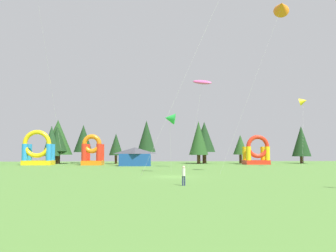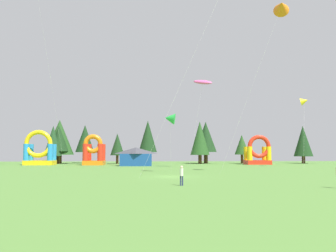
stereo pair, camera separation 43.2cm
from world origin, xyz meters
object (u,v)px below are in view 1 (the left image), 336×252
object	(u,v)px
person_midfield	(184,174)
inflatable_orange_dome	(38,152)
kite_green_delta	(170,118)
inflatable_yellow_castle	(257,154)
kite_pink_parafoil	(202,82)
kite_yellow_delta	(303,101)
kite_orange_delta	(282,7)
inflatable_red_slide	(93,154)
festival_tent	(135,157)

from	to	relation	value
person_midfield	inflatable_orange_dome	distance (m)	50.94
kite_green_delta	inflatable_yellow_castle	world-z (taller)	kite_green_delta
kite_pink_parafoil	inflatable_yellow_castle	xyz separation A→B (m)	(13.92, 15.97, -11.91)
kite_yellow_delta	kite_pink_parafoil	distance (m)	18.20
kite_orange_delta	kite_pink_parafoil	xyz separation A→B (m)	(-7.09, 16.85, -6.04)
person_midfield	kite_yellow_delta	bearing A→B (deg)	-124.97
kite_yellow_delta	inflatable_orange_dome	bearing A→B (deg)	164.78
inflatable_red_slide	inflatable_yellow_castle	xyz separation A→B (m)	(33.86, 1.02, 0.01)
festival_tent	kite_yellow_delta	bearing A→B (deg)	-15.79
kite_green_delta	festival_tent	size ratio (longest dim) A/B	1.32
inflatable_orange_dome	kite_pink_parafoil	bearing A→B (deg)	-26.17
inflatable_yellow_castle	inflatable_orange_dome	world-z (taller)	inflatable_orange_dome
kite_green_delta	inflatable_red_slide	world-z (taller)	kite_green_delta
festival_tent	inflatable_yellow_castle	bearing A→B (deg)	12.98
kite_yellow_delta	person_midfield	distance (m)	40.86
kite_yellow_delta	kite_green_delta	size ratio (longest dim) A/B	1.55
inflatable_red_slide	kite_orange_delta	bearing A→B (deg)	-49.63
kite_pink_parafoil	festival_tent	bearing A→B (deg)	138.10
person_midfield	festival_tent	size ratio (longest dim) A/B	0.27
inflatable_yellow_castle	inflatable_orange_dome	size ratio (longest dim) A/B	0.88
kite_yellow_delta	inflatable_yellow_castle	xyz separation A→B (m)	(-3.98, 14.07, -9.16)
kite_yellow_delta	kite_pink_parafoil	world-z (taller)	kite_pink_parafoil
kite_orange_delta	inflatable_yellow_castle	xyz separation A→B (m)	(6.82, 32.82, -17.95)
inflatable_yellow_castle	kite_yellow_delta	bearing A→B (deg)	-74.21
kite_green_delta	inflatable_orange_dome	distance (m)	36.76
kite_orange_delta	person_midfield	bearing A→B (deg)	-136.60
person_midfield	inflatable_yellow_castle	distance (m)	49.65
person_midfield	inflatable_red_slide	xyz separation A→B (m)	(-13.75, 44.36, 1.29)
person_midfield	festival_tent	bearing A→B (deg)	-80.02
inflatable_yellow_castle	festival_tent	bearing A→B (deg)	-167.02
kite_orange_delta	festival_tent	xyz separation A→B (m)	(-18.41, 27.00, -18.45)
kite_green_delta	festival_tent	world-z (taller)	kite_green_delta
inflatable_yellow_castle	festival_tent	xyz separation A→B (m)	(-25.23, -5.82, -0.50)
kite_green_delta	inflatable_yellow_castle	xyz separation A→B (m)	(20.07, 27.70, -4.78)
kite_green_delta	person_midfield	world-z (taller)	kite_green_delta
kite_orange_delta	kite_pink_parafoil	bearing A→B (deg)	112.83
kite_green_delta	inflatable_orange_dome	xyz separation A→B (m)	(-24.67, 26.89, -4.44)
inflatable_red_slide	kite_pink_parafoil	bearing A→B (deg)	-36.86
inflatable_orange_dome	inflatable_red_slide	bearing A→B (deg)	-1.06
inflatable_yellow_castle	inflatable_orange_dome	distance (m)	44.75
person_midfield	inflatable_yellow_castle	xyz separation A→B (m)	(20.10, 45.38, 1.30)
kite_yellow_delta	inflatable_red_slide	bearing A→B (deg)	160.96
person_midfield	inflatable_orange_dome	xyz separation A→B (m)	(-24.64, 44.56, 1.64)
kite_yellow_delta	person_midfield	world-z (taller)	kite_yellow_delta
inflatable_red_slide	inflatable_orange_dome	world-z (taller)	inflatable_orange_dome
kite_pink_parafoil	person_midfield	size ratio (longest dim) A/B	9.39
inflatable_yellow_castle	festival_tent	distance (m)	25.89
kite_yellow_delta	kite_orange_delta	bearing A→B (deg)	-119.95
kite_orange_delta	inflatable_red_slide	size ratio (longest dim) A/B	3.47
person_midfield	kite_orange_delta	bearing A→B (deg)	-134.01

